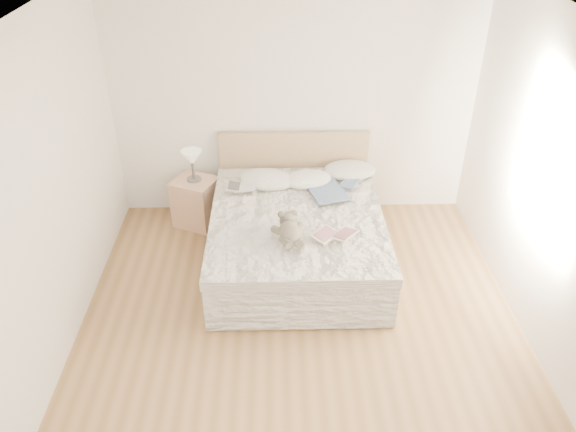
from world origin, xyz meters
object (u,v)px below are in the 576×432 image
object	(u,v)px
nightstand	(196,202)
childrens_book	(335,235)
table_lamp	(192,159)
teddy_bear	(290,239)
bed	(296,234)
photo_book	(242,187)

from	to	relation	value
nightstand	childrens_book	bearing A→B (deg)	-39.63
table_lamp	teddy_bear	world-z (taller)	table_lamp
bed	nightstand	xyz separation A→B (m)	(-1.12, 0.71, -0.03)
photo_book	teddy_bear	bearing A→B (deg)	-61.44
bed	teddy_bear	xyz separation A→B (m)	(-0.08, -0.58, 0.34)
teddy_bear	table_lamp	bearing A→B (deg)	117.45
bed	childrens_book	size ratio (longest dim) A/B	5.79
bed	photo_book	bearing A→B (deg)	143.14
photo_book	teddy_bear	distance (m)	1.12
table_lamp	photo_book	distance (m)	0.65
bed	photo_book	distance (m)	0.79
photo_book	childrens_book	size ratio (longest dim) A/B	0.87
nightstand	teddy_bear	distance (m)	1.69
teddy_bear	childrens_book	bearing A→B (deg)	-0.11
table_lamp	childrens_book	xyz separation A→B (m)	(1.46, -1.22, -0.19)
table_lamp	nightstand	bearing A→B (deg)	-91.83
childrens_book	teddy_bear	size ratio (longest dim) A/B	0.97
nightstand	photo_book	world-z (taller)	photo_book
table_lamp	teddy_bear	size ratio (longest dim) A/B	0.93
photo_book	nightstand	bearing A→B (deg)	155.29
table_lamp	teddy_bear	distance (m)	1.67
table_lamp	bed	bearing A→B (deg)	-32.97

